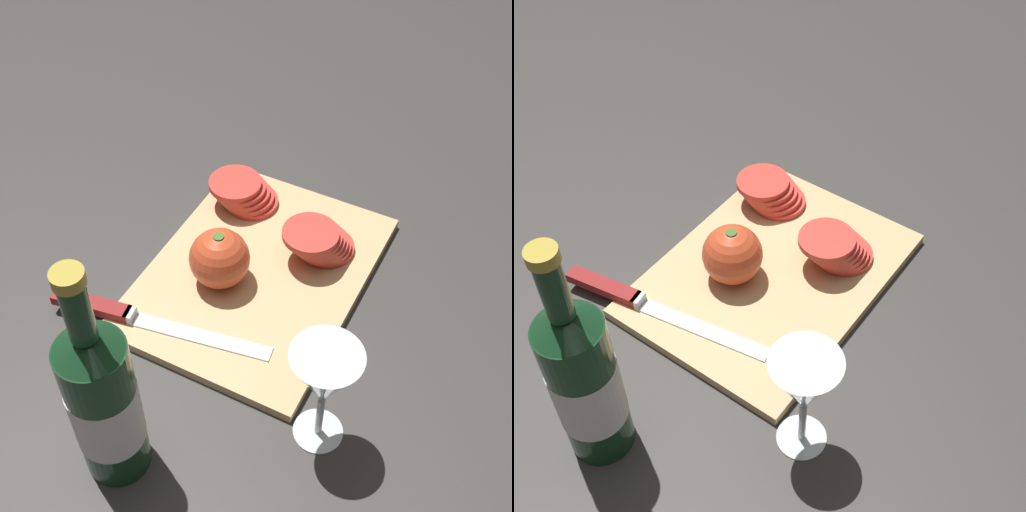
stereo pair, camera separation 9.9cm
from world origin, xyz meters
The scene contains 8 objects.
ground_plane centered at (0.00, 0.00, 0.00)m, with size 3.00×3.00×0.00m, color #383533.
cutting_board centered at (0.07, 0.00, 0.01)m, with size 0.38×0.29×0.01m.
wine_bottle centered at (-0.25, 0.01, 0.12)m, with size 0.08×0.08×0.32m.
wine_glass centered at (-0.11, -0.18, 0.11)m, with size 0.08×0.08×0.16m.
whole_tomato centered at (0.03, 0.04, 0.06)m, with size 0.08×0.08×0.09m.
knife centered at (-0.09, 0.13, 0.02)m, with size 0.07×0.31×0.01m.
tomato_slice_stack_near centered at (0.19, 0.08, 0.04)m, with size 0.09×0.10×0.04m.
tomato_slice_stack_far centered at (0.14, -0.06, 0.04)m, with size 0.11×0.10×0.05m.
Camera 1 is at (-0.53, -0.31, 0.77)m, focal length 50.00 mm.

